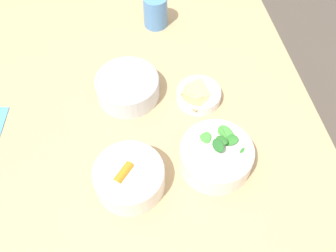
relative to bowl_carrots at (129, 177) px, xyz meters
name	(u,v)px	position (x,y,z in m)	size (l,w,h in m)	color
ground_plane	(151,211)	(0.22, -0.05, -0.77)	(10.00, 10.00, 0.00)	#4C4238
dining_table	(143,130)	(0.22, -0.05, -0.15)	(1.14, 0.92, 0.74)	tan
bowl_carrots	(129,177)	(0.00, 0.00, 0.00)	(0.16, 0.16, 0.07)	silver
bowl_greens	(216,155)	(0.02, -0.21, 0.00)	(0.17, 0.17, 0.09)	silver
bowl_beans_hotdog	(128,87)	(0.27, -0.03, -0.01)	(0.17, 0.17, 0.06)	silver
bowl_cookies	(198,95)	(0.22, -0.21, -0.02)	(0.12, 0.12, 0.05)	white
cup	(155,11)	(0.54, -0.14, 0.01)	(0.07, 0.07, 0.10)	#4C7FB7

